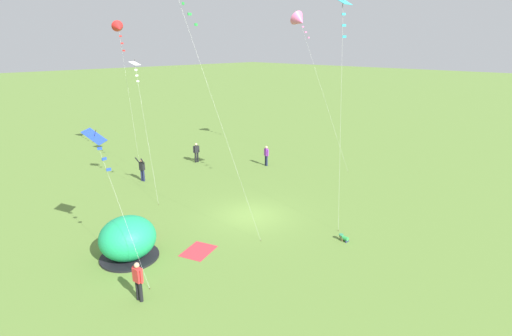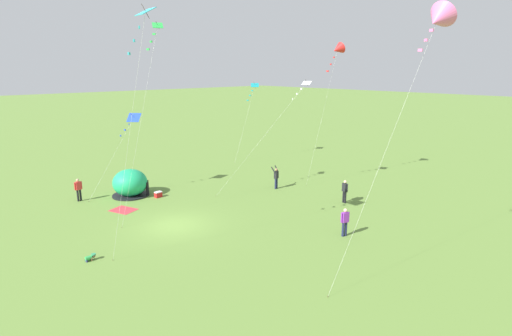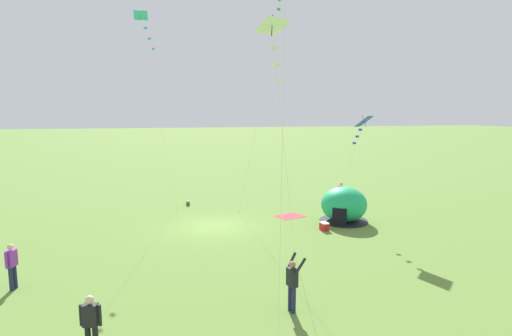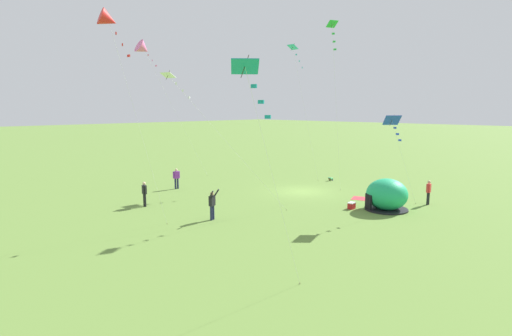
% 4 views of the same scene
% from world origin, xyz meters
% --- Properties ---
extents(ground_plane, '(300.00, 300.00, 0.00)m').
position_xyz_m(ground_plane, '(0.00, 0.00, 0.00)').
color(ground_plane, olive).
extents(popup_tent, '(2.81, 2.81, 2.10)m').
position_xyz_m(popup_tent, '(-7.62, 0.74, 1.00)').
color(popup_tent, '#1EAD6B').
rests_on(popup_tent, ground).
extents(picnic_blanket, '(2.04, 1.81, 0.01)m').
position_xyz_m(picnic_blanket, '(-4.90, -1.16, 0.01)').
color(picnic_blanket, '#CC333D').
rests_on(picnic_blanket, ground).
extents(cooler_box, '(0.41, 0.56, 0.44)m').
position_xyz_m(cooler_box, '(-5.83, 2.10, 0.22)').
color(cooler_box, red).
rests_on(cooler_box, ground).
extents(toddler_crawling, '(0.27, 0.55, 0.32)m').
position_xyz_m(toddler_crawling, '(1.15, -5.74, 0.18)').
color(toddler_crawling, green).
rests_on(toddler_crawling, ground).
extents(person_near_tent, '(0.35, 0.56, 1.72)m').
position_xyz_m(person_near_tent, '(8.22, 6.48, 0.96)').
color(person_near_tent, '#1E2347').
rests_on(person_near_tent, ground).
extents(person_far_back, '(0.28, 0.59, 1.72)m').
position_xyz_m(person_far_back, '(-9.03, -2.67, 0.96)').
color(person_far_back, black).
rests_on(person_far_back, ground).
extents(person_arms_raised, '(0.57, 0.69, 1.89)m').
position_xyz_m(person_arms_raised, '(-1.25, 10.38, 1.00)').
color(person_arms_raised, '#1E2347').
rests_on(person_arms_raised, ground).
extents(person_strolling, '(0.58, 0.32, 1.72)m').
position_xyz_m(person_strolling, '(4.68, 11.50, 0.96)').
color(person_strolling, black).
rests_on(person_strolling, ground).
extents(kite_blue, '(1.22, 4.63, 6.31)m').
position_xyz_m(kite_blue, '(-8.21, 1.56, 5.76)').
color(kite_blue, silver).
rests_on(kite_blue, ground).
extents(kite_pink, '(1.56, 6.95, 12.58)m').
position_xyz_m(kite_pink, '(12.39, 6.66, 11.80)').
color(kite_pink, silver).
rests_on(kite_pink, ground).
extents(kite_red, '(1.24, 3.28, 11.71)m').
position_xyz_m(kite_red, '(0.58, 15.43, 11.13)').
color(kite_red, silver).
rests_on(kite_red, ground).
extents(kite_green, '(2.01, 4.63, 12.58)m').
position_xyz_m(kite_green, '(-3.40, 1.25, 11.69)').
color(kite_green, silver).
rests_on(kite_green, ground).
extents(kite_teal, '(1.10, 3.60, 8.29)m').
position_xyz_m(kite_teal, '(-10.73, 16.55, 7.60)').
color(kite_teal, silver).
rests_on(kite_teal, ground).
extents(kite_white, '(3.45, 7.32, 8.82)m').
position_xyz_m(kite_white, '(-0.15, 12.00, 8.09)').
color(kite_white, silver).
rests_on(kite_white, ground).
extents(kite_cyan, '(2.23, 2.14, 12.39)m').
position_xyz_m(kite_cyan, '(3.62, -3.26, 11.54)').
color(kite_cyan, silver).
rests_on(kite_cyan, ground).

